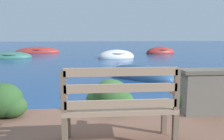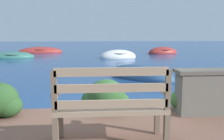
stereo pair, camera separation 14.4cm
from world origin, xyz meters
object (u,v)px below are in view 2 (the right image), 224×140
Objects in this scene: rowboat_distant at (40,52)px; mooring_buoy at (215,80)px; park_bench at (111,104)px; rowboat_mid at (118,57)px; rowboat_outer at (163,53)px; rowboat_nearest at (140,76)px; rowboat_far at (13,57)px.

mooring_buoy is at bearing -66.91° from rowboat_distant.
park_bench is at bearing -128.08° from mooring_buoy.
rowboat_distant is 6.82× the size of mooring_buoy.
rowboat_mid reaches higher than rowboat_outer.
mooring_buoy is at bearing 44.24° from park_bench.
park_bench is 0.46× the size of rowboat_nearest.
rowboat_far is (-6.31, 0.52, -0.02)m from rowboat_mid.
rowboat_nearest reaches higher than mooring_buoy.
rowboat_distant is (-4.16, 16.37, -0.64)m from park_bench.
mooring_buoy is at bearing 126.34° from rowboat_far.
rowboat_distant reaches higher than mooring_buoy.
rowboat_mid reaches higher than rowboat_far.
rowboat_distant is at bearing 128.33° from rowboat_mid.
rowboat_outer is at bearing 82.84° from mooring_buoy.
rowboat_mid is 6.93m from rowboat_distant.
rowboat_distant is at bearing -112.96° from rowboat_far.
park_bench reaches higher than rowboat_nearest.
rowboat_distant reaches higher than rowboat_far.
rowboat_nearest is 2.35m from mooring_buoy.
rowboat_nearest reaches higher than rowboat_far.
mooring_buoy is (-1.32, -10.48, 0.00)m from rowboat_outer.
rowboat_outer reaches higher than mooring_buoy.
rowboat_nearest is 1.07× the size of rowboat_far.
rowboat_nearest is at bearing -72.84° from rowboat_distant.
park_bench is 5.76m from mooring_buoy.
park_bench reaches higher than rowboat_outer.
rowboat_outer is (4.85, 14.98, -0.63)m from park_bench.
park_bench is at bearing 128.65° from rowboat_nearest.
park_bench is 12.18m from rowboat_mid.
rowboat_nearest is 10.11m from rowboat_outer.
rowboat_far is (-5.01, 12.62, -0.64)m from park_bench.
park_bench reaches higher than mooring_buoy.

